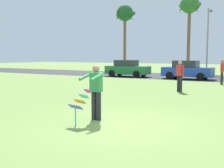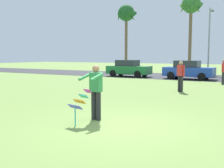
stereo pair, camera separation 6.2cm
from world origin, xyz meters
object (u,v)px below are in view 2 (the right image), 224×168
object	(u,v)px
parked_car_green	(129,69)
person_walker_near	(181,75)
person_walker_far	(223,71)
palm_tree_left_near	(126,16)
palm_tree_right_near	(191,7)
person_kite_flyer	(96,90)
kite_held	(80,102)
parked_car_blue	(188,70)
streetlight_pole	(209,37)

from	to	relation	value
parked_car_green	person_walker_near	size ratio (longest dim) A/B	2.43
person_walker_near	person_walker_far	xyz separation A→B (m)	(1.48, 5.26, 0.00)
palm_tree_left_near	palm_tree_right_near	distance (m)	8.23
person_kite_flyer	kite_held	world-z (taller)	person_kite_flyer
kite_held	person_walker_far	xyz separation A→B (m)	(1.90, 14.06, 0.26)
parked_car_blue	streetlight_pole	xyz separation A→B (m)	(0.31, 6.96, 3.22)
parked_car_green	palm_tree_left_near	bearing A→B (deg)	118.76
kite_held	palm_tree_left_near	distance (m)	28.81
palm_tree_right_near	person_walker_near	xyz separation A→B (m)	(3.85, -16.79, -6.51)
person_kite_flyer	parked_car_green	size ratio (longest dim) A/B	0.41
person_kite_flyer	person_walker_far	distance (m)	13.43
palm_tree_left_near	person_walker_far	xyz separation A→B (m)	(13.55, -11.49, -6.16)
parked_car_green	palm_tree_right_near	distance (m)	11.24
person_walker_far	parked_car_blue	bearing A→B (deg)	135.05
person_kite_flyer	palm_tree_right_near	size ratio (longest dim) A/B	0.19
kite_held	person_walker_near	xyz separation A→B (m)	(0.41, 8.80, 0.26)
parked_car_green	parked_car_blue	bearing A→B (deg)	0.01
person_kite_flyer	streetlight_pole	xyz separation A→B (m)	(-1.14, 23.54, 3.05)
kite_held	parked_car_blue	xyz separation A→B (m)	(-1.39, 17.34, 0.10)
parked_car_blue	person_walker_near	world-z (taller)	person_walker_near
person_walker_near	streetlight_pole	bearing A→B (deg)	95.49
streetlight_pole	kite_held	bearing A→B (deg)	-87.47
person_kite_flyer	parked_car_green	distance (m)	18.08
person_kite_flyer	streetlight_pole	world-z (taller)	streetlight_pole
parked_car_green	palm_tree_right_near	bearing A→B (deg)	65.79
streetlight_pole	person_kite_flyer	bearing A→B (deg)	-87.24
parked_car_green	palm_tree_right_near	xyz separation A→B (m)	(3.71, 8.26, 6.67)
parked_car_blue	person_walker_far	bearing A→B (deg)	-44.95
palm_tree_right_near	person_walker_near	distance (m)	18.41
person_kite_flyer	parked_car_blue	distance (m)	16.65
palm_tree_right_near	person_walker_far	xyz separation A→B (m)	(5.33, -11.53, -6.51)
palm_tree_right_near	streetlight_pole	distance (m)	4.37
person_kite_flyer	person_walker_far	size ratio (longest dim) A/B	1.00
parked_car_green	person_walker_near	distance (m)	11.40
parked_car_green	streetlight_pole	xyz separation A→B (m)	(6.07, 6.96, 3.22)
streetlight_pole	person_walker_far	world-z (taller)	streetlight_pole
streetlight_pole	person_walker_far	bearing A→B (deg)	-73.82
streetlight_pole	palm_tree_right_near	bearing A→B (deg)	151.20
palm_tree_right_near	person_walker_far	size ratio (longest dim) A/B	5.14
parked_car_green	person_walker_far	xyz separation A→B (m)	(9.04, -3.28, 0.16)
person_kite_flyer	parked_car_green	world-z (taller)	person_kite_flyer
person_walker_far	palm_tree_left_near	bearing A→B (deg)	139.70
palm_tree_left_near	streetlight_pole	bearing A→B (deg)	-6.76
person_kite_flyer	person_walker_near	size ratio (longest dim) A/B	1.00
person_walker_near	person_kite_flyer	bearing A→B (deg)	-92.51
person_walker_far	person_walker_near	bearing A→B (deg)	-105.73
parked_car_green	palm_tree_left_near	size ratio (longest dim) A/B	0.49
kite_held	person_walker_near	bearing A→B (deg)	87.31
palm_tree_right_near	streetlight_pole	world-z (taller)	palm_tree_right_near
parked_car_blue	streetlight_pole	size ratio (longest dim) A/B	0.61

